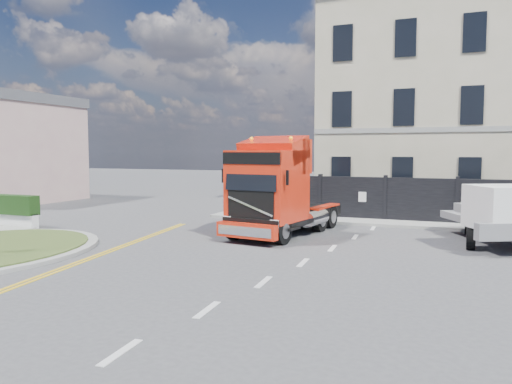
% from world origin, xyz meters
% --- Properties ---
extents(ground, '(120.00, 120.00, 0.00)m').
position_xyz_m(ground, '(0.00, 0.00, 0.00)').
color(ground, '#424244').
rests_on(ground, ground).
extents(hoarding_fence, '(18.80, 0.25, 2.00)m').
position_xyz_m(hoarding_fence, '(6.55, 9.00, 1.00)').
color(hoarding_fence, black).
rests_on(hoarding_fence, ground).
extents(georgian_building, '(12.30, 10.30, 12.80)m').
position_xyz_m(georgian_building, '(6.00, 16.50, 5.77)').
color(georgian_building, beige).
rests_on(georgian_building, ground).
extents(pavement_far, '(20.00, 1.60, 0.12)m').
position_xyz_m(pavement_far, '(6.00, 8.10, 0.06)').
color(pavement_far, gray).
rests_on(pavement_far, ground).
extents(truck, '(3.12, 6.30, 3.61)m').
position_xyz_m(truck, '(0.73, 3.43, 1.62)').
color(truck, black).
rests_on(truck, ground).
extents(flatbed_pickup, '(4.07, 5.57, 2.10)m').
position_xyz_m(flatbed_pickup, '(8.43, 4.06, 1.13)').
color(flatbed_pickup, slate).
rests_on(flatbed_pickup, ground).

